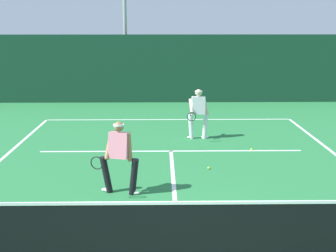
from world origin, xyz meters
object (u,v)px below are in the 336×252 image
Objects in this scene: tennis_ball_extra at (251,149)px; light_pole at (125,15)px; tennis_ball at (209,168)px; player_near at (119,154)px; player_far at (198,112)px.

tennis_ball_extra is 0.01× the size of light_pole.
tennis_ball_extra is (1.48, 1.74, 0.00)m from tennis_ball.
player_near is at bearing -137.22° from tennis_ball_extra.
tennis_ball_extra is at bearing 49.55° from tennis_ball.
player_near is 5.31m from player_far.
player_near reaches higher than tennis_ball.
player_near is 2.91m from tennis_ball.
light_pole is (-2.96, 7.92, 3.19)m from player_far.
player_far is 3.30m from tennis_ball.
tennis_ball is (2.20, 1.67, -0.89)m from player_near.
player_near is 13.18m from light_pole.
light_pole is at bearing 105.10° from tennis_ball.
player_near is at bearing -86.45° from light_pole.
player_near is 25.41× the size of tennis_ball_extra.
tennis_ball is at bearing -130.45° from tennis_ball_extra.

